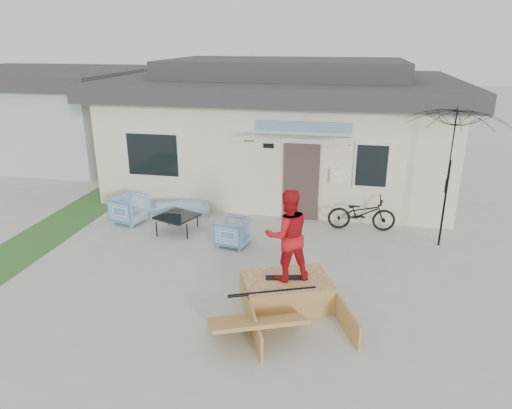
% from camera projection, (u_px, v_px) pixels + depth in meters
% --- Properties ---
extents(ground, '(90.00, 90.00, 0.00)m').
position_uv_depth(ground, '(222.00, 298.00, 8.92)').
color(ground, '#B0B1A7').
rests_on(ground, ground).
extents(grass_strip, '(1.40, 8.00, 0.01)m').
position_uv_depth(grass_strip, '(44.00, 236.00, 11.73)').
color(grass_strip, '#306028').
rests_on(grass_strip, ground).
extents(house, '(10.80, 8.49, 4.10)m').
position_uv_depth(house, '(284.00, 125.00, 15.63)').
color(house, beige).
rests_on(house, ground).
extents(neighbor_house, '(8.60, 7.60, 3.50)m').
position_uv_depth(neighbor_house, '(42.00, 111.00, 19.50)').
color(neighbor_house, '#ABB9BE').
rests_on(neighbor_house, ground).
extents(loveseat, '(1.70, 0.99, 0.64)m').
position_uv_depth(loveseat, '(180.00, 204.00, 13.05)').
color(loveseat, teal).
rests_on(loveseat, ground).
extents(armchair_left, '(0.93, 0.96, 0.82)m').
position_uv_depth(armchair_left, '(130.00, 208.00, 12.46)').
color(armchair_left, teal).
rests_on(armchair_left, ground).
extents(armchair_right, '(0.79, 0.83, 0.74)m').
position_uv_depth(armchair_right, '(233.00, 230.00, 11.11)').
color(armchair_right, teal).
rests_on(armchair_right, ground).
extents(coffee_table, '(1.16, 1.16, 0.44)m').
position_uv_depth(coffee_table, '(177.00, 224.00, 11.91)').
color(coffee_table, black).
rests_on(coffee_table, ground).
extents(bicycle, '(1.75, 0.71, 1.10)m').
position_uv_depth(bicycle, '(362.00, 210.00, 11.94)').
color(bicycle, black).
rests_on(bicycle, ground).
extents(patio_umbrella, '(2.21, 2.03, 2.20)m').
position_uv_depth(patio_umbrella, '(449.00, 175.00, 10.62)').
color(patio_umbrella, black).
rests_on(patio_umbrella, ground).
extents(skate_ramp, '(2.24, 2.53, 0.52)m').
position_uv_depth(skate_ramp, '(287.00, 292.00, 8.63)').
color(skate_ramp, '#AE8241').
rests_on(skate_ramp, ground).
extents(skateboard, '(0.80, 0.35, 0.05)m').
position_uv_depth(skateboard, '(287.00, 277.00, 8.58)').
color(skateboard, black).
rests_on(skateboard, skate_ramp).
extents(skater, '(1.02, 0.93, 1.70)m').
position_uv_depth(skater, '(288.00, 234.00, 8.28)').
color(skater, red).
rests_on(skater, skateboard).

